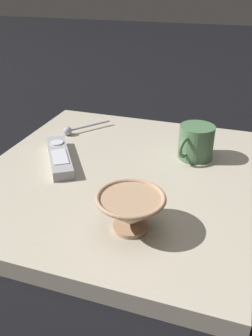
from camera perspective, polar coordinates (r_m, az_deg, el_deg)
The scene contains 6 objects.
ground_plane at distance 0.82m, azimuth -1.36°, elevation -2.58°, with size 6.00×6.00×0.00m, color black.
table at distance 0.82m, azimuth -1.37°, elevation -1.51°, with size 0.66×0.60×0.04m.
cereal_bowl at distance 0.61m, azimuth 0.73°, elevation -6.83°, with size 0.12×0.12×0.07m.
coffee_mug at distance 0.86m, azimuth 11.11°, elevation 4.08°, with size 0.11×0.08×0.08m.
teaspoon at distance 1.00m, azimuth -8.49°, elevation 6.11°, with size 0.12×0.10×0.02m.
tv_remote_near at distance 0.86m, azimuth -10.63°, elevation 1.82°, with size 0.19×0.14×0.03m.
Camera 1 is at (-0.66, -0.24, 0.43)m, focal length 38.01 mm.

